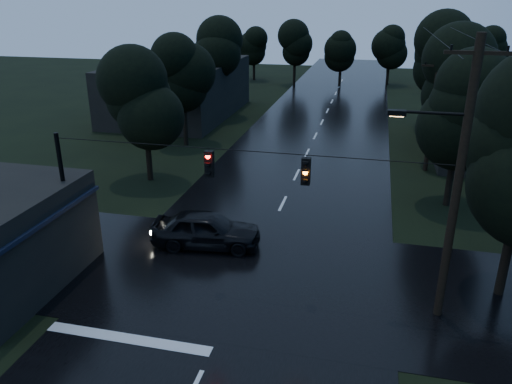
% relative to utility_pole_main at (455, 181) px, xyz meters
% --- Properties ---
extents(main_road, '(12.00, 120.00, 0.02)m').
position_rel_utility_pole_main_xyz_m(main_road, '(-7.41, 19.00, -5.26)').
color(main_road, black).
rests_on(main_road, ground).
extents(cross_street, '(60.00, 9.00, 0.02)m').
position_rel_utility_pole_main_xyz_m(cross_street, '(-7.41, 1.00, -5.26)').
color(cross_street, black).
rests_on(cross_street, ground).
extents(building_far_right, '(10.00, 14.00, 4.40)m').
position_rel_utility_pole_main_xyz_m(building_far_right, '(6.59, 23.00, -3.06)').
color(building_far_right, black).
rests_on(building_far_right, ground).
extents(building_far_left, '(10.00, 16.00, 5.00)m').
position_rel_utility_pole_main_xyz_m(building_far_left, '(-21.41, 29.00, -2.76)').
color(building_far_left, black).
rests_on(building_far_left, ground).
extents(utility_pole_main, '(3.50, 0.30, 10.00)m').
position_rel_utility_pole_main_xyz_m(utility_pole_main, '(0.00, 0.00, 0.00)').
color(utility_pole_main, black).
rests_on(utility_pole_main, ground).
extents(utility_pole_far, '(2.00, 0.30, 7.50)m').
position_rel_utility_pole_main_xyz_m(utility_pole_far, '(0.89, 17.00, -1.38)').
color(utility_pole_far, black).
rests_on(utility_pole_far, ground).
extents(anchor_pole_left, '(0.18, 0.18, 6.00)m').
position_rel_utility_pole_main_xyz_m(anchor_pole_left, '(-14.91, 0.00, -2.26)').
color(anchor_pole_left, black).
rests_on(anchor_pole_left, ground).
extents(span_signals, '(15.00, 0.37, 1.12)m').
position_rel_utility_pole_main_xyz_m(span_signals, '(-6.85, -0.01, -0.01)').
color(span_signals, black).
rests_on(span_signals, ground).
extents(tree_left_a, '(3.92, 3.92, 8.26)m').
position_rel_utility_pole_main_xyz_m(tree_left_a, '(-16.41, 11.00, -0.02)').
color(tree_left_a, black).
rests_on(tree_left_a, ground).
extents(tree_left_b, '(4.20, 4.20, 8.85)m').
position_rel_utility_pole_main_xyz_m(tree_left_b, '(-17.01, 19.00, 0.36)').
color(tree_left_b, black).
rests_on(tree_left_b, ground).
extents(tree_left_c, '(4.48, 4.48, 9.44)m').
position_rel_utility_pole_main_xyz_m(tree_left_c, '(-17.61, 29.00, 0.74)').
color(tree_left_c, black).
rests_on(tree_left_c, ground).
extents(tree_right_a, '(4.20, 4.20, 8.85)m').
position_rel_utility_pole_main_xyz_m(tree_right_a, '(1.59, 11.00, 0.36)').
color(tree_right_a, black).
rests_on(tree_right_a, ground).
extents(tree_right_b, '(4.48, 4.48, 9.44)m').
position_rel_utility_pole_main_xyz_m(tree_right_b, '(2.19, 19.00, 0.74)').
color(tree_right_b, black).
rests_on(tree_right_b, ground).
extents(tree_right_c, '(4.76, 4.76, 10.03)m').
position_rel_utility_pole_main_xyz_m(tree_right_c, '(2.79, 29.00, 1.11)').
color(tree_right_c, black).
rests_on(tree_right_c, ground).
extents(car, '(5.25, 2.62, 1.72)m').
position_rel_utility_pole_main_xyz_m(car, '(-9.96, 3.18, -4.40)').
color(car, black).
rests_on(car, ground).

